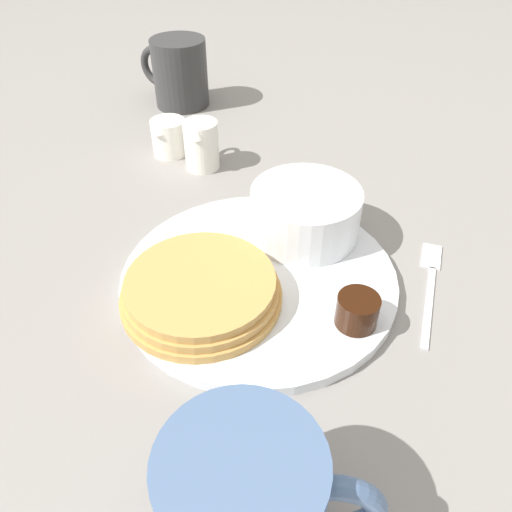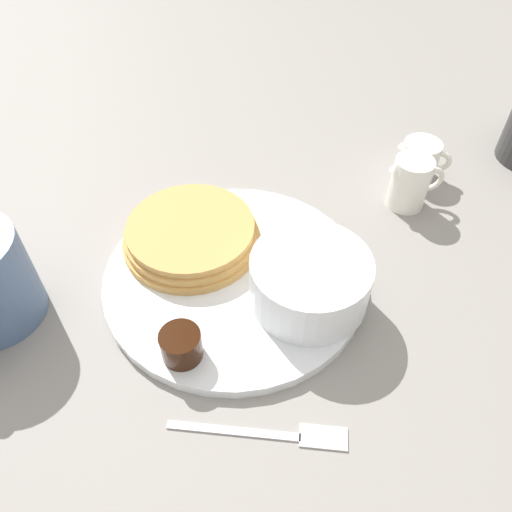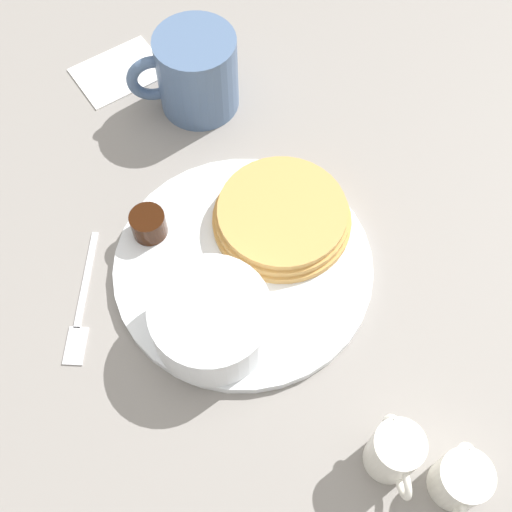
{
  "view_description": "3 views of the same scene",
  "coord_description": "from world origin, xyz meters",
  "px_view_note": "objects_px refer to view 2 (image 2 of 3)",
  "views": [
    {
      "loc": [
        0.08,
        0.36,
        0.35
      ],
      "look_at": [
        0.01,
        0.02,
        0.05
      ],
      "focal_mm": 35.0,
      "sensor_mm": 36.0,
      "label": 1
    },
    {
      "loc": [
        -0.32,
        0.12,
        0.41
      ],
      "look_at": [
        -0.01,
        -0.02,
        0.04
      ],
      "focal_mm": 35.0,
      "sensor_mm": 36.0,
      "label": 2
    },
    {
      "loc": [
        -0.14,
        -0.29,
        0.61
      ],
      "look_at": [
        0.01,
        -0.01,
        0.03
      ],
      "focal_mm": 45.0,
      "sensor_mm": 36.0,
      "label": 3
    }
  ],
  "objects_px": {
    "creamer_pitcher_near": "(410,182)",
    "creamer_pitcher_far": "(420,159)",
    "bowl": "(310,279)",
    "plate": "(235,276)",
    "fork": "(276,435)"
  },
  "relations": [
    {
      "from": "fork",
      "to": "plate",
      "type": "bearing_deg",
      "value": -11.67
    },
    {
      "from": "creamer_pitcher_near",
      "to": "fork",
      "type": "distance_m",
      "value": 0.34
    },
    {
      "from": "fork",
      "to": "creamer_pitcher_far",
      "type": "bearing_deg",
      "value": -53.42
    },
    {
      "from": "plate",
      "to": "bowl",
      "type": "xyz_separation_m",
      "value": [
        -0.06,
        -0.05,
        0.04
      ]
    },
    {
      "from": "plate",
      "to": "creamer_pitcher_near",
      "type": "bearing_deg",
      "value": -83.65
    },
    {
      "from": "bowl",
      "to": "creamer_pitcher_near",
      "type": "bearing_deg",
      "value": -64.53
    },
    {
      "from": "plate",
      "to": "creamer_pitcher_far",
      "type": "relative_size",
      "value": 4.74
    },
    {
      "from": "creamer_pitcher_near",
      "to": "creamer_pitcher_far",
      "type": "bearing_deg",
      "value": -49.12
    },
    {
      "from": "plate",
      "to": "fork",
      "type": "height_order",
      "value": "plate"
    },
    {
      "from": "bowl",
      "to": "plate",
      "type": "bearing_deg",
      "value": 41.02
    },
    {
      "from": "creamer_pitcher_near",
      "to": "fork",
      "type": "height_order",
      "value": "creamer_pitcher_near"
    },
    {
      "from": "bowl",
      "to": "creamer_pitcher_near",
      "type": "xyz_separation_m",
      "value": [
        0.09,
        -0.19,
        -0.01
      ]
    },
    {
      "from": "bowl",
      "to": "creamer_pitcher_near",
      "type": "relative_size",
      "value": 1.71
    },
    {
      "from": "plate",
      "to": "fork",
      "type": "distance_m",
      "value": 0.17
    },
    {
      "from": "creamer_pitcher_near",
      "to": "creamer_pitcher_far",
      "type": "xyz_separation_m",
      "value": [
        0.04,
        -0.05,
        -0.01
      ]
    }
  ]
}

